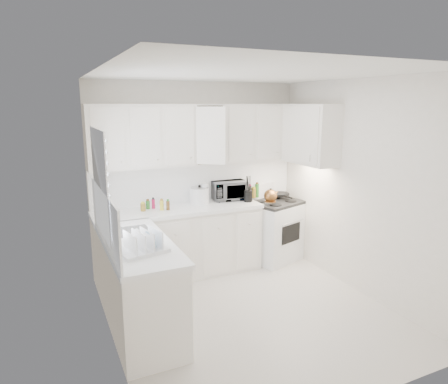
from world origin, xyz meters
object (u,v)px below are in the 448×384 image
stove (275,222)px  tea_kettle (271,195)px  rice_cooker (200,194)px  microwave (229,188)px  dish_rack (142,240)px  utensil_crock (248,188)px

stove → tea_kettle: tea_kettle is taller
tea_kettle → rice_cooker: 1.00m
stove → microwave: 0.88m
microwave → dish_rack: size_ratio=1.14×
tea_kettle → utensil_crock: (-0.29, 0.13, 0.09)m
microwave → rice_cooker: 0.47m
stove → tea_kettle: bearing=-156.6°
tea_kettle → dish_rack: dish_rack is taller
dish_rack → stove: bearing=19.0°
utensil_crock → stove: bearing=4.1°
tea_kettle → rice_cooker: rice_cooker is taller
microwave → utensil_crock: bearing=-45.9°
utensil_crock → dish_rack: utensil_crock is taller
tea_kettle → dish_rack: (-2.11, -1.21, 0.02)m
stove → utensil_crock: utensil_crock is taller
utensil_crock → dish_rack: (-1.82, -1.33, -0.07)m
utensil_crock → dish_rack: bearing=-143.8°
utensil_crock → microwave: bearing=129.0°
utensil_crock → dish_rack: 2.26m
tea_kettle → microwave: (-0.48, 0.36, 0.07)m
microwave → utensil_crock: (0.19, -0.23, 0.03)m
stove → tea_kettle: (-0.18, -0.16, 0.47)m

